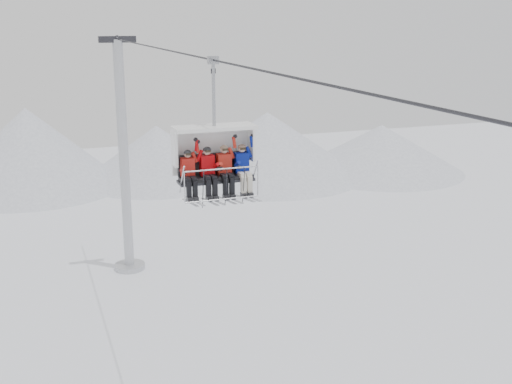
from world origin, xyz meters
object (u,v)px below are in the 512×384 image
object	(u,v)px
lift_tower_right	(125,174)
skier_center_right	(225,169)
chairlift_carrier	(213,152)
skier_far_left	(189,173)
skier_center_left	(208,170)
skier_far_right	(243,167)

from	to	relation	value
lift_tower_right	skier_center_right	xyz separation A→B (m)	(0.26, -18.67, 4.43)
chairlift_carrier	skier_far_left	distance (m)	1.02
skier_far_left	chairlift_carrier	bearing A→B (deg)	20.71
skier_center_left	skier_center_right	bearing A→B (deg)	0.19
skier_far_left	skier_center_left	xyz separation A→B (m)	(0.58, 0.01, 0.03)
skier_center_left	skier_center_right	size ratio (longest dim) A/B	1.00
skier_center_right	skier_center_left	bearing A→B (deg)	-179.81
chairlift_carrier	skier_far_right	distance (m)	0.98
lift_tower_right	skier_far_left	xyz separation A→B (m)	(-0.83, -18.68, 4.40)
skier_far_left	skier_center_right	world-z (taller)	skier_center_right
skier_center_right	skier_far_right	xyz separation A→B (m)	(0.54, -0.00, -0.01)
lift_tower_right	skier_far_left	world-z (taller)	lift_tower_right
chairlift_carrier	skier_center_right	size ratio (longest dim) A/B	2.36
skier_center_left	skier_center_right	xyz separation A→B (m)	(0.51, 0.00, 0.01)
lift_tower_right	chairlift_carrier	bearing A→B (deg)	-90.00
skier_far_left	skier_center_left	distance (m)	0.58
skier_far_left	skier_center_left	bearing A→B (deg)	0.75
skier_center_left	skier_far_right	xyz separation A→B (m)	(1.05, 0.00, 0.00)
skier_far_left	skier_far_right	distance (m)	1.63
skier_center_left	lift_tower_right	bearing A→B (deg)	89.23
skier_center_left	skier_center_right	distance (m)	0.51
chairlift_carrier	skier_far_left	world-z (taller)	chairlift_carrier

